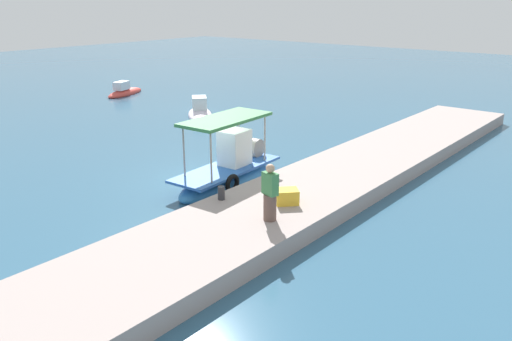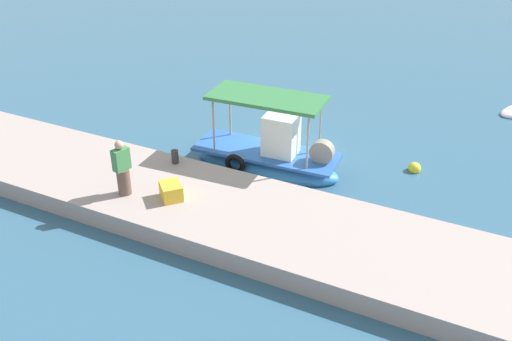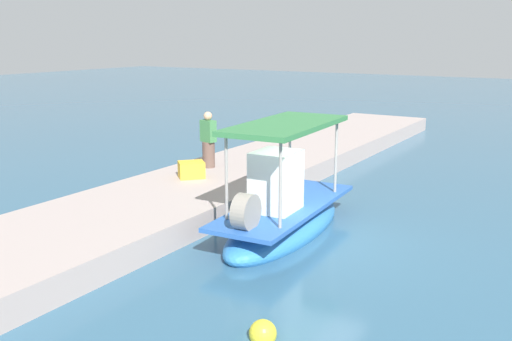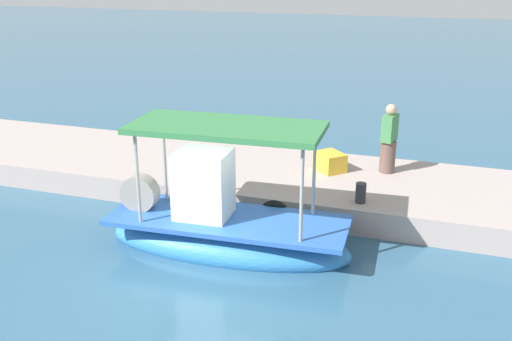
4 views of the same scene
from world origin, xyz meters
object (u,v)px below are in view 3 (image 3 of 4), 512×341
object	(u,v)px
mooring_bollard	(266,170)
fisherman_near_bollard	(208,142)
marker_buoy	(263,333)
cargo_crate	(191,170)
main_fishing_boat	(283,213)

from	to	relation	value
mooring_bollard	fisherman_near_bollard	bearing A→B (deg)	-97.36
marker_buoy	cargo_crate	bearing A→B (deg)	-134.72
mooring_bollard	marker_buoy	size ratio (longest dim) A/B	1.03
cargo_crate	fisherman_near_bollard	bearing A→B (deg)	-164.17
main_fishing_boat	fisherman_near_bollard	xyz separation A→B (m)	(-2.83, -4.30, 0.91)
main_fishing_boat	mooring_bollard	size ratio (longest dim) A/B	11.44
main_fishing_boat	cargo_crate	size ratio (longest dim) A/B	7.18
fisherman_near_bollard	mooring_bollard	xyz separation A→B (m)	(0.30, 2.31, -0.58)
main_fishing_boat	cargo_crate	distance (m)	4.16
main_fishing_boat	marker_buoy	distance (m)	5.11
cargo_crate	mooring_bollard	bearing A→B (deg)	120.55
main_fishing_boat	marker_buoy	world-z (taller)	main_fishing_boat
main_fishing_boat	cargo_crate	world-z (taller)	main_fishing_boat
fisherman_near_bollard	marker_buoy	xyz separation A→B (m)	(7.43, 6.47, -1.34)
main_fishing_boat	cargo_crate	bearing A→B (deg)	-109.89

